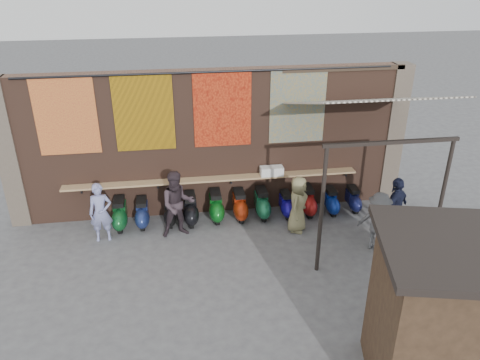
{
  "coord_description": "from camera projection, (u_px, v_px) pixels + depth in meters",
  "views": [
    {
      "loc": [
        -0.97,
        -9.14,
        6.56
      ],
      "look_at": [
        0.57,
        1.2,
        1.56
      ],
      "focal_mm": 35.0,
      "sensor_mm": 36.0,
      "label": 1
    }
  ],
  "objects": [
    {
      "name": "hang_rail",
      "position": [
        210.0,
        72.0,
        11.61
      ],
      "size": [
        9.5,
        0.06,
        0.06
      ],
      "primitive_type": "cylinder",
      "rotation": [
        0.0,
        1.57,
        0.0
      ],
      "color": "black",
      "rests_on": "brick_wall"
    },
    {
      "name": "shopper_grey",
      "position": [
        378.0,
        221.0,
        11.35
      ],
      "size": [
        1.13,
        1.04,
        1.52
      ],
      "primitive_type": "imported",
      "rotation": [
        0.0,
        0.0,
        2.51
      ],
      "color": "#4E4F52",
      "rests_on": "ground"
    },
    {
      "name": "shopper_navy",
      "position": [
        395.0,
        209.0,
        11.69
      ],
      "size": [
        1.06,
        0.93,
        1.72
      ],
      "primitive_type": "imported",
      "rotation": [
        0.0,
        0.0,
        3.77
      ],
      "color": "black",
      "rests_on": "ground"
    },
    {
      "name": "eating_counter",
      "position": [
        213.0,
        179.0,
        12.72
      ],
      "size": [
        8.0,
        0.32,
        0.05
      ],
      "primitive_type": "cube",
      "color": "#9E7A51",
      "rests_on": "brick_wall"
    },
    {
      "name": "tapestry_sun",
      "position": [
        144.0,
        113.0,
        11.81
      ],
      "size": [
        1.5,
        0.02,
        2.0
      ],
      "primitive_type": "cube",
      "color": "orange",
      "rests_on": "brick_wall"
    },
    {
      "name": "diner_left",
      "position": [
        101.0,
        213.0,
        11.7
      ],
      "size": [
        0.6,
        0.42,
        1.57
      ],
      "primitive_type": "imported",
      "rotation": [
        0.0,
        0.0,
        0.08
      ],
      "color": "#7B80B3",
      "rests_on": "ground"
    },
    {
      "name": "scooter_stool_8",
      "position": [
        307.0,
        201.0,
        13.08
      ],
      "size": [
        0.38,
        0.84,
        0.8
      ],
      "primitive_type": null,
      "color": "maroon",
      "rests_on": "ground"
    },
    {
      "name": "scooter_stool_3",
      "position": [
        191.0,
        209.0,
        12.62
      ],
      "size": [
        0.39,
        0.86,
        0.82
      ],
      "primitive_type": null,
      "color": "black",
      "rests_on": "ground"
    },
    {
      "name": "scooter_stool_4",
      "position": [
        216.0,
        206.0,
        12.77
      ],
      "size": [
        0.38,
        0.86,
        0.81
      ],
      "primitive_type": null,
      "color": "#0C5818",
      "rests_on": "ground"
    },
    {
      "name": "stall_shelf",
      "position": [
        438.0,
        302.0,
        8.33
      ],
      "size": [
        2.07,
        0.59,
        0.06
      ],
      "primitive_type": "cube",
      "rotation": [
        0.0,
        0.0,
        -0.23
      ],
      "color": "#473321",
      "rests_on": "market_stall"
    },
    {
      "name": "ground",
      "position": [
        224.0,
        262.0,
        11.12
      ],
      "size": [
        70.0,
        70.0,
        0.0
      ],
      "primitive_type": "plane",
      "color": "#474749",
      "rests_on": "ground"
    },
    {
      "name": "shopper_tan",
      "position": [
        298.0,
        204.0,
        12.12
      ],
      "size": [
        0.8,
        0.9,
        1.54
      ],
      "primitive_type": "imported",
      "rotation": [
        0.0,
        0.0,
        1.04
      ],
      "color": "olive",
      "rests_on": "ground"
    },
    {
      "name": "scooter_stool_0",
      "position": [
        120.0,
        214.0,
        12.38
      ],
      "size": [
        0.38,
        0.85,
        0.81
      ],
      "primitive_type": null,
      "color": "#0F4E22",
      "rests_on": "ground"
    },
    {
      "name": "awning_canvas",
      "position": [
        367.0,
        101.0,
        10.86
      ],
      "size": [
        3.2,
        3.28,
        0.97
      ],
      "primitive_type": "cube",
      "rotation": [
        -0.28,
        0.0,
        0.0
      ],
      "color": "beige",
      "rests_on": "brick_wall"
    },
    {
      "name": "awning_ledger",
      "position": [
        345.0,
        69.0,
        12.1
      ],
      "size": [
        3.3,
        0.08,
        0.12
      ],
      "primitive_type": "cube",
      "color": "#33261C",
      "rests_on": "brick_wall"
    },
    {
      "name": "awning_header",
      "position": [
        392.0,
        142.0,
        9.72
      ],
      "size": [
        3.0,
        0.08,
        0.08
      ],
      "primitive_type": "cube",
      "color": "black",
      "rests_on": "awning_post_left"
    },
    {
      "name": "scooter_stool_2",
      "position": [
        170.0,
        212.0,
        12.59
      ],
      "size": [
        0.33,
        0.73,
        0.69
      ],
      "primitive_type": null,
      "color": "black",
      "rests_on": "ground"
    },
    {
      "name": "pier_right",
      "position": [
        392.0,
        134.0,
        13.36
      ],
      "size": [
        0.5,
        0.5,
        4.0
      ],
      "primitive_type": "cube",
      "color": "#4C4238",
      "rests_on": "ground"
    },
    {
      "name": "market_stall",
      "position": [
        461.0,
        325.0,
        7.29
      ],
      "size": [
        2.9,
        2.43,
        2.74
      ],
      "primitive_type": "cube",
      "rotation": [
        0.0,
        0.0,
        -0.23
      ],
      "color": "black",
      "rests_on": "ground"
    },
    {
      "name": "shelf_box",
      "position": [
        272.0,
        171.0,
        12.85
      ],
      "size": [
        0.63,
        0.28,
        0.24
      ],
      "primitive_type": "cube",
      "color": "white",
      "rests_on": "eating_counter"
    },
    {
      "name": "pier_left",
      "position": [
        9.0,
        154.0,
        11.98
      ],
      "size": [
        0.5,
        0.5,
        4.0
      ],
      "primitive_type": "cube",
      "color": "#4C4238",
      "rests_on": "ground"
    },
    {
      "name": "scooter_stool_1",
      "position": [
        142.0,
        213.0,
        12.49
      ],
      "size": [
        0.36,
        0.79,
        0.75
      ],
      "primitive_type": null,
      "color": "navy",
      "rests_on": "ground"
    },
    {
      "name": "tapestry_orange",
      "position": [
        222.0,
        110.0,
        12.08
      ],
      "size": [
        1.5,
        0.02,
        2.0
      ],
      "primitive_type": "cube",
      "color": "#C33D18",
      "rests_on": "brick_wall"
    },
    {
      "name": "awning_post_right",
      "position": [
        441.0,
        202.0,
        10.57
      ],
      "size": [
        0.09,
        0.09,
        3.1
      ],
      "primitive_type": "cylinder",
      "color": "black",
      "rests_on": "ground"
    },
    {
      "name": "diner_right",
      "position": [
        178.0,
        204.0,
        11.85
      ],
      "size": [
        0.96,
        0.79,
        1.79
      ],
      "primitive_type": "imported",
      "rotation": [
        0.0,
        0.0,
        0.14
      ],
      "color": "#32272E",
      "rests_on": "ground"
    },
    {
      "name": "tapestry_multi",
      "position": [
        298.0,
        106.0,
        12.34
      ],
      "size": [
        1.5,
        0.02,
        2.0
      ],
      "primitive_type": "cube",
      "color": "#235883",
      "rests_on": "brick_wall"
    },
    {
      "name": "awning_post_left",
      "position": [
        321.0,
        211.0,
        10.19
      ],
      "size": [
        0.09,
        0.09,
        3.1
      ],
      "primitive_type": "cylinder",
      "color": "black",
      "rests_on": "ground"
    },
    {
      "name": "brick_wall",
      "position": [
        211.0,
        143.0,
        12.67
      ],
      "size": [
        10.0,
        0.4,
        4.0
      ],
      "primitive_type": "cube",
      "color": "brown",
      "rests_on": "ground"
    },
    {
      "name": "scooter_stool_6",
      "position": [
        262.0,
        204.0,
        12.93
      ],
      "size": [
        0.38,
        0.84,
        0.8
      ],
      "primitive_type": null,
      "color": "#165938",
      "rests_on": "ground"
    },
    {
      "name": "stall_sign",
      "position": [
        449.0,
        256.0,
        7.91
      ],
      "size": [
        1.18,
        0.32,
        0.5
      ],
      "primitive_type": "cube",
      "rotation": [
        0.0,
        0.0,
        -0.23
      ],
      "color": "gold",
      "rests_on": "market_stall"
    },
    {
      "name": "scooter_stool_9",
      "position": [
        331.0,
        201.0,
        13.15
      ],
      "size": [
        0.34,
        0.75,
        0.71
      ],
      "primitive_type": null,
      "color": "navy",
      "rests_on": "ground"
    },
    {
      "name": "scooter_stool_5",
      "position": [
        240.0,
        205.0,
        12.84
      ],
      "size": [
        0.37,
        0.83,
        0.79
      ],
      "primitive_type": null,
      "color": "#99250B",
      "rests_on": "ground"
    },
    {
      "name": "tapestry_redgold",
      "position": [
        66.0,
        116.0,
        11.56
      ],
      "size": [
        1.5,
        0.02,
        2.0
      ],
      "primitive_type": "cube",
      "color": "maroon",
      "rests_on": "brick_wall"
    },
    {
      "name": "scooter_stool_10",
      "position": [
        353.0,
        199.0,
        13.29
      ],
      "size": [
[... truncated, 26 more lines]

